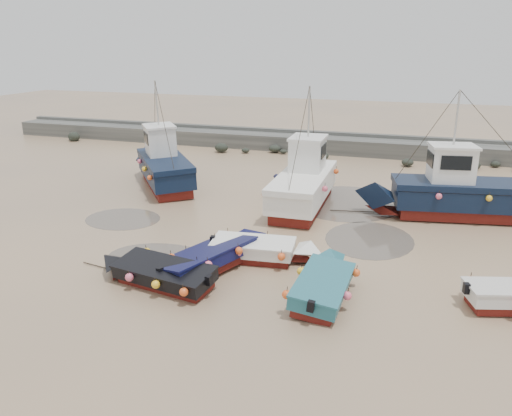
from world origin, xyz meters
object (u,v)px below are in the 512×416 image
Objects in this scene: dinghy_1 at (214,255)px; dinghy_5 at (262,248)px; dinghy_2 at (324,281)px; person at (276,208)px; cabin_boat_2 at (455,191)px; cabin_boat_1 at (306,180)px; dinghy_4 at (157,270)px; cabin_boat_0 at (164,163)px.

dinghy_1 is 2.02m from dinghy_5.
dinghy_2 is 9.66m from person.
cabin_boat_2 is at bearing 130.54° from dinghy_5.
cabin_boat_1 is 5.42× the size of person.
dinghy_4 is 15.36m from cabin_boat_2.
dinghy_1 is 7.86m from person.
person is at bearing -0.24° from dinghy_4.
dinghy_1 is 0.61× the size of cabin_boat_2.
dinghy_2 is at bearing 92.39° from person.
dinghy_2 is 0.69× the size of cabin_boat_0.
dinghy_5 is 11.04m from cabin_boat_2.
cabin_boat_1 reaches higher than dinghy_1.
person is (1.72, 9.69, -0.55)m from dinghy_4.
cabin_boat_0 is at bearing 77.24° from cabin_boat_2.
cabin_boat_2 is at bearing -41.05° from cabin_boat_0.
dinghy_2 is at bearing 145.39° from cabin_boat_2.
cabin_boat_2 is at bearing 67.04° from dinghy_2.
dinghy_4 and dinghy_5 have the same top height.
cabin_boat_1 is at bearing -5.91° from dinghy_4.
cabin_boat_1 is 0.98× the size of cabin_boat_2.
dinghy_5 is at bearing 77.85° from person.
dinghy_4 is at bearing -101.28° from cabin_boat_0.
dinghy_4 is 1.08× the size of dinghy_5.
dinghy_1 and dinghy_4 have the same top height.
dinghy_1 is 1.11× the size of dinghy_2.
cabin_boat_2 reaches higher than dinghy_1.
dinghy_5 is at bearing 126.86° from cabin_boat_2.
cabin_boat_2 is 5.56× the size of person.
cabin_boat_1 is (1.63, 8.97, 0.80)m from dinghy_1.
cabin_boat_1 is (3.05, 10.83, 0.79)m from dinghy_4.
person is (-1.30, 6.59, -0.56)m from dinghy_5.
dinghy_2 and dinghy_5 have the same top height.
dinghy_1 is at bearing 125.53° from cabin_boat_2.
dinghy_2 is 5.98m from dinghy_4.
dinghy_4 is at bearing -105.84° from dinghy_1.
dinghy_1 is 9.15m from cabin_boat_1.
dinghy_4 is at bearing -106.33° from cabin_boat_1.
dinghy_2 is 0.96× the size of dinghy_4.
cabin_boat_2 is (7.56, 8.01, 0.77)m from dinghy_5.
cabin_boat_1 reaches higher than dinghy_2.
cabin_boat_0 is at bearing 36.63° from dinghy_4.
cabin_boat_1 is at bearing 82.41° from cabin_boat_2.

